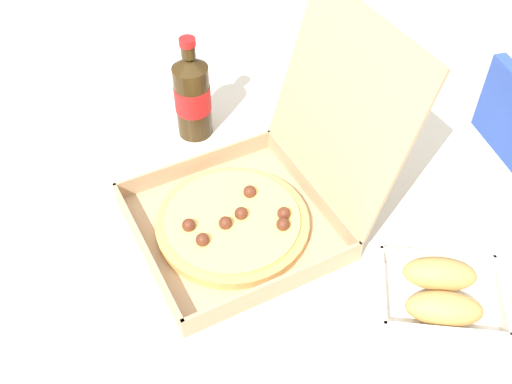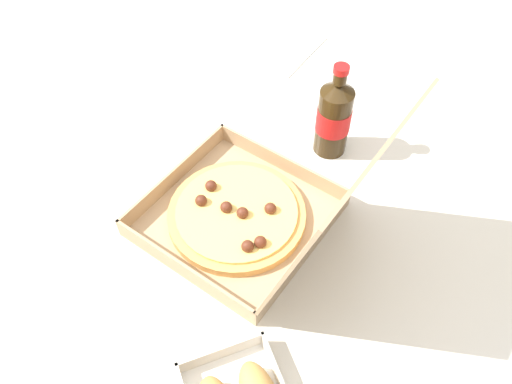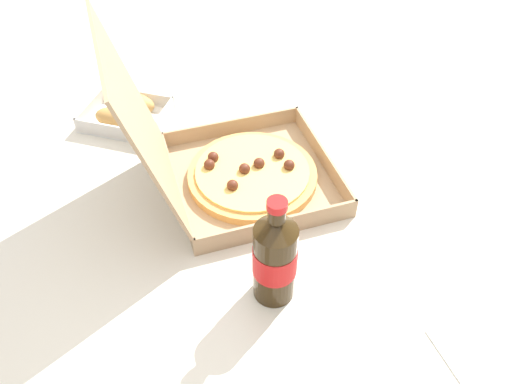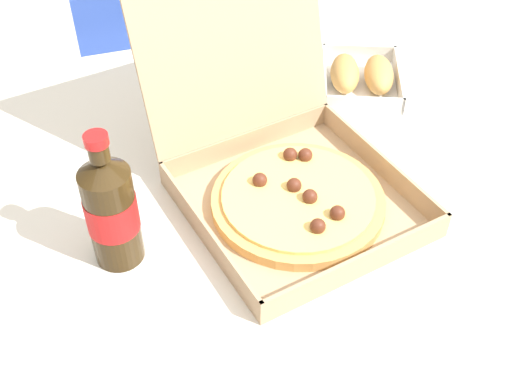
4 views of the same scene
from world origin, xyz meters
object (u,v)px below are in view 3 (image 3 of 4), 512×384
Objects in this scene: cola_bottle at (275,257)px; paper_menu at (505,373)px; bread_side_box at (126,113)px; pizza_box_open at (234,166)px.

paper_menu is (-0.18, -0.34, -0.09)m from cola_bottle.
bread_side_box is 1.03× the size of cola_bottle.
cola_bottle is at bearing -169.46° from pizza_box_open.
cola_bottle is 1.07× the size of paper_menu.
pizza_box_open is 2.29× the size of paper_menu.
pizza_box_open reaches higher than paper_menu.
cola_bottle is (-0.28, -0.05, 0.04)m from pizza_box_open.
pizza_box_open is 0.28m from cola_bottle.
pizza_box_open is at bearing -134.94° from bread_side_box.
cola_bottle is 0.40m from paper_menu.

